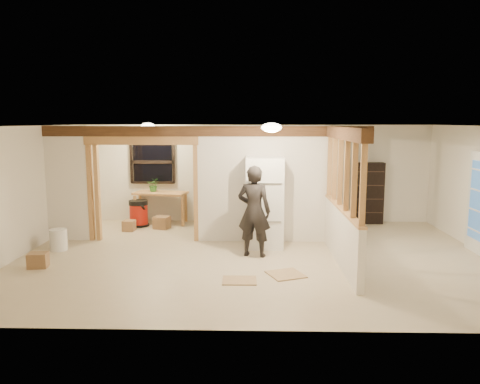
{
  "coord_description": "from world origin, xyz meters",
  "views": [
    {
      "loc": [
        -0.04,
        -8.76,
        2.59
      ],
      "look_at": [
        -0.27,
        0.4,
        1.2
      ],
      "focal_mm": 35.0,
      "sensor_mm": 36.0,
      "label": 1
    }
  ],
  "objects_px": {
    "refrigerator": "(264,202)",
    "shop_vac": "(139,213)",
    "bookshelf": "(368,193)",
    "work_table": "(161,208)",
    "woman": "(254,211)"
  },
  "relations": [
    {
      "from": "refrigerator",
      "to": "shop_vac",
      "type": "relative_size",
      "value": 2.81
    },
    {
      "from": "shop_vac",
      "to": "bookshelf",
      "type": "distance_m",
      "value": 5.79
    },
    {
      "from": "bookshelf",
      "to": "shop_vac",
      "type": "bearing_deg",
      "value": -175.1
    },
    {
      "from": "woman",
      "to": "work_table",
      "type": "xyz_separation_m",
      "value": [
        -2.36,
        2.84,
        -0.47
      ]
    },
    {
      "from": "work_table",
      "to": "shop_vac",
      "type": "relative_size",
      "value": 1.95
    },
    {
      "from": "shop_vac",
      "to": "bookshelf",
      "type": "relative_size",
      "value": 0.43
    },
    {
      "from": "refrigerator",
      "to": "shop_vac",
      "type": "distance_m",
      "value": 3.6
    },
    {
      "from": "refrigerator",
      "to": "bookshelf",
      "type": "distance_m",
      "value": 3.53
    },
    {
      "from": "refrigerator",
      "to": "shop_vac",
      "type": "height_order",
      "value": "refrigerator"
    },
    {
      "from": "woman",
      "to": "bookshelf",
      "type": "bearing_deg",
      "value": -119.82
    },
    {
      "from": "refrigerator",
      "to": "work_table",
      "type": "xyz_separation_m",
      "value": [
        -2.57,
        2.11,
        -0.52
      ]
    },
    {
      "from": "bookshelf",
      "to": "work_table",
      "type": "bearing_deg",
      "value": -178.09
    },
    {
      "from": "work_table",
      "to": "bookshelf",
      "type": "bearing_deg",
      "value": 13.91
    },
    {
      "from": "refrigerator",
      "to": "woman",
      "type": "distance_m",
      "value": 0.77
    },
    {
      "from": "woman",
      "to": "bookshelf",
      "type": "relative_size",
      "value": 1.13
    }
  ]
}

